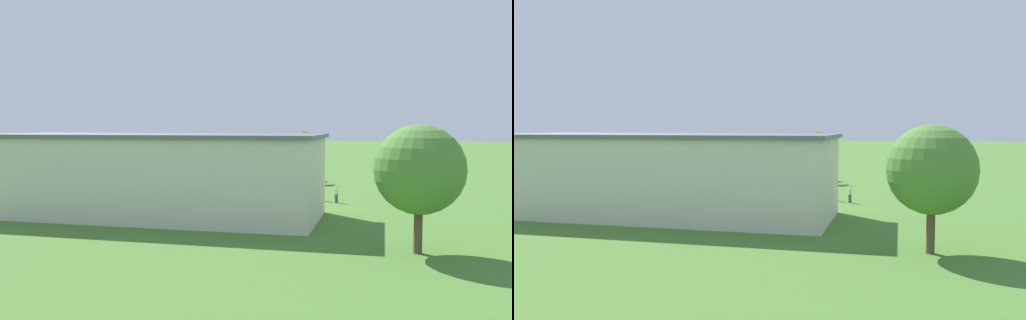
% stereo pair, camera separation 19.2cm
% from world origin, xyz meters
% --- Properties ---
extents(ground_plane, '(400.00, 400.00, 0.00)m').
position_xyz_m(ground_plane, '(0.00, 0.00, 0.00)').
color(ground_plane, '#47752D').
extents(hangar, '(29.55, 12.07, 7.29)m').
position_xyz_m(hangar, '(0.78, 32.40, 3.66)').
color(hangar, beige).
rests_on(hangar, ground_plane).
extents(biplane, '(6.68, 9.11, 3.63)m').
position_xyz_m(biplane, '(-6.10, 1.21, 5.40)').
color(biplane, yellow).
extents(car_grey, '(2.36, 4.62, 1.74)m').
position_xyz_m(car_grey, '(14.34, 19.55, 0.89)').
color(car_grey, slate).
rests_on(car_grey, ground_plane).
extents(car_blue, '(2.25, 4.18, 1.56)m').
position_xyz_m(car_blue, '(20.45, 21.36, 0.81)').
color(car_blue, '#23389E').
rests_on(car_blue, ground_plane).
extents(person_by_parked_cars, '(0.47, 0.47, 1.54)m').
position_xyz_m(person_by_parked_cars, '(-10.77, 18.02, 0.76)').
color(person_by_parked_cars, '#33723F').
rests_on(person_by_parked_cars, ground_plane).
extents(person_walking_on_apron, '(0.43, 0.43, 1.75)m').
position_xyz_m(person_walking_on_apron, '(-14.32, 20.95, 0.88)').
color(person_walking_on_apron, '#3F3F47').
rests_on(person_walking_on_apron, ground_plane).
extents(person_crossing_taxiway, '(0.53, 0.53, 1.70)m').
position_xyz_m(person_crossing_taxiway, '(-0.50, 15.47, 0.85)').
color(person_crossing_taxiway, '#72338C').
rests_on(person_crossing_taxiway, ground_plane).
extents(person_beside_truck, '(0.53, 0.53, 1.57)m').
position_xyz_m(person_beside_truck, '(4.75, 15.62, 0.78)').
color(person_beside_truck, beige).
rests_on(person_beside_truck, ground_plane).
extents(person_at_fence_line, '(0.45, 0.45, 1.72)m').
position_xyz_m(person_at_fence_line, '(-12.76, 19.90, 0.86)').
color(person_at_fence_line, '#B23333').
rests_on(person_at_fence_line, ground_plane).
extents(tree_at_field_edge, '(5.65, 5.65, 8.12)m').
position_xyz_m(tree_at_field_edge, '(-20.78, 41.56, 5.27)').
color(tree_at_field_edge, brown).
rests_on(tree_at_field_edge, ground_plane).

